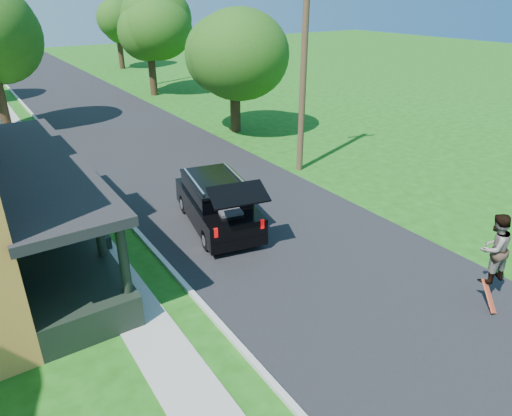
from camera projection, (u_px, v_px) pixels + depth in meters
ground at (338, 275)px, 13.52m from camera, size 140.00×140.00×0.00m
street at (119, 126)px, 28.59m from camera, size 8.00×120.00×0.02m
curb at (51, 136)px, 26.57m from camera, size 0.15×120.00×0.12m
sidewalk at (22, 140)px, 25.80m from camera, size 1.30×120.00×0.03m
black_suv at (217, 203)px, 16.04m from camera, size 2.78×5.24×2.32m
skateboarder at (494, 248)px, 11.83m from camera, size 1.03×0.84×1.94m
skateboard at (489, 297)px, 11.97m from camera, size 0.52×0.63×0.73m
tree_right_near at (233, 43)px, 25.36m from camera, size 6.35×5.97×7.83m
tree_right_mid at (147, 23)px, 34.83m from camera, size 5.31×5.13×8.27m
tree_right_far at (116, 17)px, 47.76m from camera, size 6.00×6.23×7.83m
utility_pole_near at (304, 61)px, 19.47m from camera, size 1.71×0.59×9.57m
utility_pole_far at (145, 22)px, 38.98m from camera, size 1.70×0.39×10.22m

